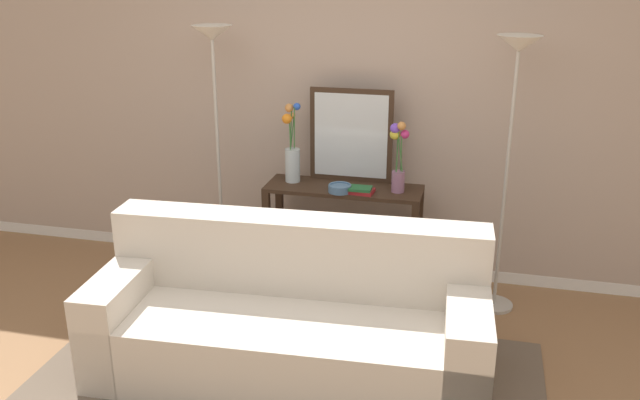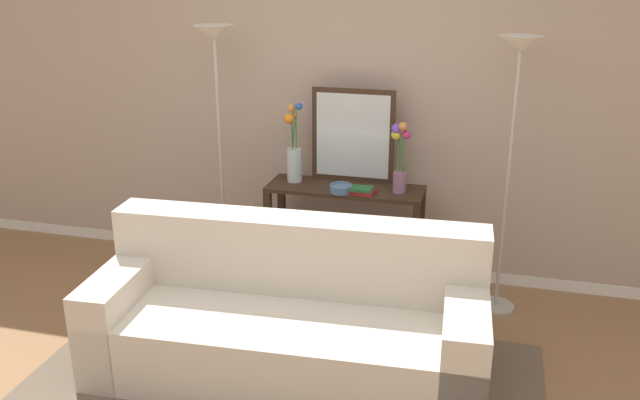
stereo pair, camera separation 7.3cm
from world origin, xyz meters
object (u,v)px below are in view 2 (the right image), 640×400
Objects in this scene: vase_short_flowers at (399,158)px; fruit_bowl at (341,188)px; floor_lamp_right at (515,100)px; vase_tall_flowers at (294,153)px; console_table at (345,220)px; wall_mirror at (353,136)px; book_row_under_console at (309,275)px; book_stack at (362,190)px; couch at (289,322)px; floor_lamp_left at (217,84)px.

vase_short_flowers is 3.13× the size of fruit_bowl.
floor_lamp_right is 3.26× the size of vase_tall_flowers.
console_table is 0.60m from wall_mirror.
book_row_under_console is (-0.27, 0.11, -0.76)m from fruit_bowl.
console_table is at bearing 177.69° from floor_lamp_right.
vase_tall_flowers reaches higher than book_row_under_console.
book_row_under_console is (-0.41, 0.10, -0.75)m from book_stack.
book_stack is (0.21, 1.03, 0.49)m from couch.
vase_tall_flowers is 1.58× the size of book_row_under_console.
book_row_under_console is at bearing -17.89° from vase_tall_flowers.
couch reaches higher than book_stack.
console_table is 3.04× the size of book_row_under_console.
vase_short_flowers reaches higher than couch.
wall_mirror reaches higher than book_row_under_console.
wall_mirror is (0.09, 1.28, 0.80)m from couch.
floor_lamp_left reaches higher than vase_tall_flowers.
book_stack is at bearing 78.23° from couch.
floor_lamp_right is at bearing -2.19° from vase_short_flowers.
wall_mirror is at bearing 27.72° from book_row_under_console.
book_stack is (0.14, 0.01, -0.01)m from fruit_bowl.
vase_tall_flowers is (-1.49, 0.08, -0.47)m from floor_lamp_right.
couch is 1.80m from floor_lamp_left.
couch is 3.39× the size of wall_mirror.
floor_lamp_right is 0.84m from vase_short_flowers.
console_table is 0.59× the size of floor_lamp_right.
book_stack is at bearing -64.05° from wall_mirror.
vase_tall_flowers is at bearing 174.49° from console_table.
book_stack is at bearing 4.03° from fruit_bowl.
floor_lamp_right is (1.17, 1.09, 1.15)m from couch.
wall_mirror is at bearing 15.77° from vase_tall_flowers.
floor_lamp_right is 10.11× the size of book_stack.
fruit_bowl is at bearing -165.77° from vase_short_flowers.
fruit_bowl is at bearing -176.39° from floor_lamp_right.
vase_tall_flowers is at bearing 158.51° from fruit_bowl.
couch is at bearing -80.01° from book_row_under_console.
floor_lamp_right reaches higher than console_table.
vase_short_flowers is at bearing 177.81° from floor_lamp_right.
fruit_bowl is at bearing 86.11° from couch.
couch is 1.13m from fruit_bowl.
vase_tall_flowers is 0.58m from book_stack.
console_table is 5.99× the size of book_stack.
console_table is at bearing 86.31° from couch.
fruit_bowl is at bearing -91.97° from console_table.
fruit_bowl is 0.81m from book_row_under_console.
console_table is at bearing 177.44° from vase_short_flowers.
console_table is 1.44m from floor_lamp_right.
floor_lamp_right is 1.16m from book_stack.
console_table is 0.32m from book_stack.
vase_tall_flowers is at bearing 165.07° from book_stack.
wall_mirror is at bearing 86.00° from couch.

